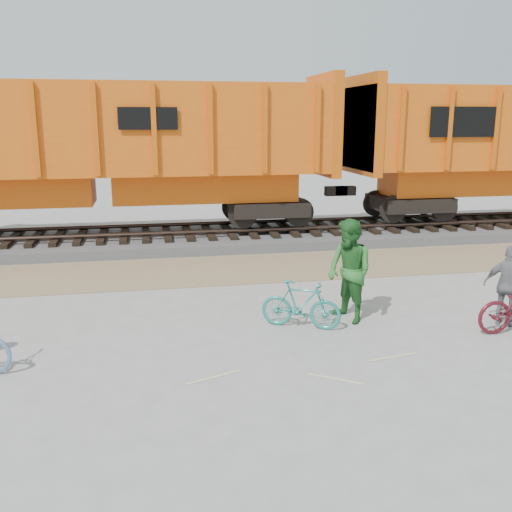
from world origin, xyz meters
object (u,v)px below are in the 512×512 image
object	(u,v)px
hopper_car_center	(101,147)
bicycle_teal	(301,305)
person_man	(349,271)
person_woman	(509,286)

from	to	relation	value
hopper_car_center	bicycle_teal	size ratio (longest dim) A/B	9.30
bicycle_teal	person_man	xyz separation A→B (m)	(1.00, 0.20, 0.54)
person_man	bicycle_teal	bearing A→B (deg)	-99.26
hopper_car_center	bicycle_teal	world-z (taller)	hopper_car_center
bicycle_teal	person_man	size ratio (longest dim) A/B	0.76
hopper_car_center	person_man	size ratio (longest dim) A/B	7.03
bicycle_teal	person_woman	distance (m)	3.93
hopper_car_center	person_man	bearing A→B (deg)	-57.21
person_man	hopper_car_center	bearing A→B (deg)	-167.78
person_man	person_woman	world-z (taller)	person_man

